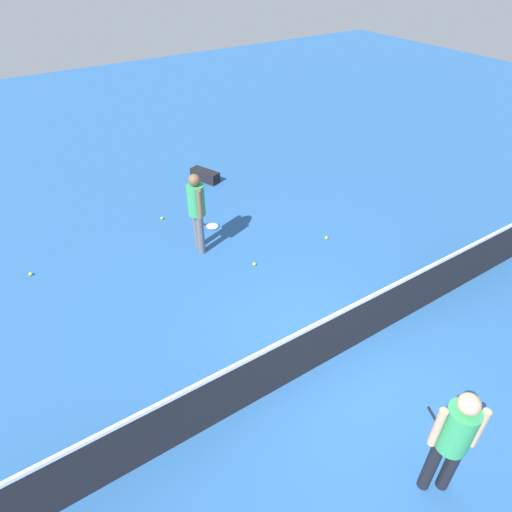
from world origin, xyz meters
name	(u,v)px	position (x,y,z in m)	size (l,w,h in m)	color
ground_plane	(330,358)	(0.00, 0.00, 0.00)	(40.00, 40.00, 0.00)	#265693
court_net	(334,336)	(0.00, 0.00, 0.50)	(10.09, 0.09, 1.07)	#4C4C51
player_near_side	(197,207)	(0.32, -3.69, 1.01)	(0.38, 0.53, 1.70)	#595960
player_far_side	(454,437)	(0.27, 2.15, 1.01)	(0.48, 0.47, 1.70)	black
tennis_racket_near_player	(211,226)	(-0.29, -4.35, 0.01)	(0.45, 0.59, 0.03)	blue
tennis_racket_far_player	(443,433)	(-0.40, 1.78, 0.01)	(0.41, 0.60, 0.03)	white
tennis_ball_near_player	(162,218)	(0.50, -5.22, 0.03)	(0.07, 0.07, 0.07)	#C6E033
tennis_ball_by_net	(254,264)	(-0.31, -2.63, 0.03)	(0.07, 0.07, 0.07)	#C6E033
tennis_ball_midcourt	(326,238)	(-2.10, -2.55, 0.03)	(0.07, 0.07, 0.07)	#C6E033
tennis_ball_baseline	(31,274)	(3.43, -4.72, 0.03)	(0.07, 0.07, 0.07)	#C6E033
equipment_bag	(204,175)	(-1.24, -6.45, 0.14)	(0.55, 0.85, 0.28)	black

